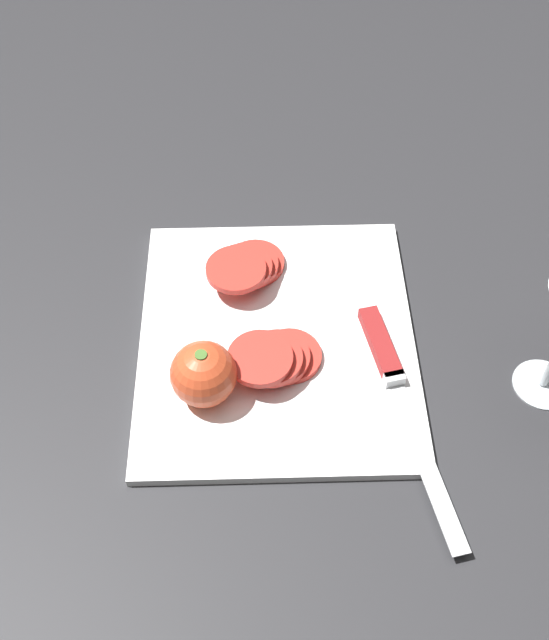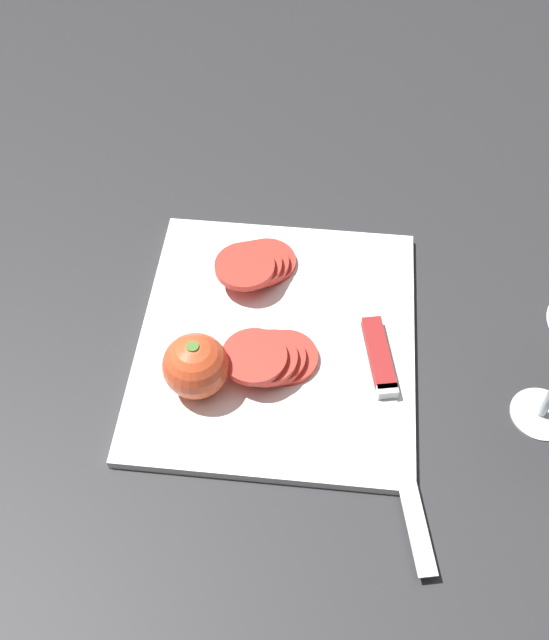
{
  "view_description": "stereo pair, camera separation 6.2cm",
  "coord_description": "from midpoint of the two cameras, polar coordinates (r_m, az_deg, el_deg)",
  "views": [
    {
      "loc": [
        -0.43,
        0.02,
        0.67
      ],
      "look_at": [
        0.05,
        0.0,
        0.04
      ],
      "focal_mm": 42.0,
      "sensor_mm": 36.0,
      "label": 1
    },
    {
      "loc": [
        -0.43,
        -0.05,
        0.67
      ],
      "look_at": [
        0.05,
        0.0,
        0.04
      ],
      "focal_mm": 42.0,
      "sensor_mm": 36.0,
      "label": 2
    }
  ],
  "objects": [
    {
      "name": "whole_tomato",
      "position": [
        0.76,
        -7.78,
        -4.22
      ],
      "size": [
        0.07,
        0.07,
        0.07
      ],
      "color": "#DB4C28",
      "rests_on": "cutting_board"
    },
    {
      "name": "cutting_board",
      "position": [
        0.82,
        -2.15,
        -1.62
      ],
      "size": [
        0.34,
        0.3,
        0.01
      ],
      "color": "white",
      "rests_on": "ground_plane"
    },
    {
      "name": "tomato_slice_stack_near",
      "position": [
        0.86,
        -4.25,
        4.01
      ],
      "size": [
        0.1,
        0.09,
        0.03
      ],
      "color": "red",
      "rests_on": "cutting_board"
    },
    {
      "name": "ground_plane",
      "position": [
        0.8,
        -1.93,
        -4.62
      ],
      "size": [
        3.0,
        3.0,
        0.0
      ],
      "primitive_type": "plane",
      "color": "#28282B"
    },
    {
      "name": "tomato_slice_stack_far",
      "position": [
        0.78,
        -2.21,
        -3.02
      ],
      "size": [
        0.09,
        0.1,
        0.03
      ],
      "color": "red",
      "rests_on": "cutting_board"
    },
    {
      "name": "knife",
      "position": [
        0.79,
        6.53,
        -3.7
      ],
      "size": [
        0.28,
        0.08,
        0.01
      ],
      "rotation": [
        0.0,
        0.0,
        3.35
      ],
      "color": "silver",
      "rests_on": "cutting_board"
    }
  ]
}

